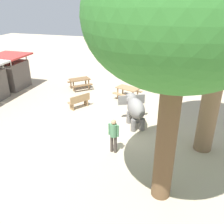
# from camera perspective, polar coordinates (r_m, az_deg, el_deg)

# --- Properties ---
(ground_plane) EXTENTS (60.00, 60.00, 0.00)m
(ground_plane) POSITION_cam_1_polar(r_m,az_deg,el_deg) (12.89, 2.95, -4.12)
(ground_plane) COLOR #BAA88C
(elephant) EXTENTS (2.19, 1.87, 1.56)m
(elephant) POSITION_cam_1_polar(r_m,az_deg,el_deg) (13.00, 5.33, 0.99)
(elephant) COLOR slate
(elephant) RESTS_ON ground_plane
(person_handler) EXTENTS (0.32, 0.50, 1.62)m
(person_handler) POSITION_cam_1_polar(r_m,az_deg,el_deg) (10.64, 0.38, -5.06)
(person_handler) COLOR #3F3833
(person_handler) RESTS_ON ground_plane
(shade_tree_main) EXTENTS (5.41, 4.96, 7.84)m
(shade_tree_main) POSITION_cam_1_polar(r_m,az_deg,el_deg) (6.82, 15.57, 20.43)
(shade_tree_main) COLOR brown
(shade_tree_main) RESTS_ON ground_plane
(wooden_bench) EXTENTS (1.40, 1.09, 0.88)m
(wooden_bench) POSITION_cam_1_polar(r_m,az_deg,el_deg) (15.31, -7.65, 2.60)
(wooden_bench) COLOR #9E7A51
(wooden_bench) RESTS_ON ground_plane
(picnic_table_near) EXTENTS (2.11, 2.11, 0.78)m
(picnic_table_near) POSITION_cam_1_polar(r_m,az_deg,el_deg) (18.59, -7.58, 7.13)
(picnic_table_near) COLOR brown
(picnic_table_near) RESTS_ON ground_plane
(picnic_table_far) EXTENTS (1.88, 1.90, 0.78)m
(picnic_table_far) POSITION_cam_1_polar(r_m,az_deg,el_deg) (16.62, 3.68, 5.08)
(picnic_table_far) COLOR #9E7A51
(picnic_table_far) RESTS_ON ground_plane
(market_stall_red) EXTENTS (2.50, 2.50, 2.52)m
(market_stall_red) POSITION_cam_1_polar(r_m,az_deg,el_deg) (19.97, -22.38, 8.38)
(market_stall_red) COLOR #59514C
(market_stall_red) RESTS_ON ground_plane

